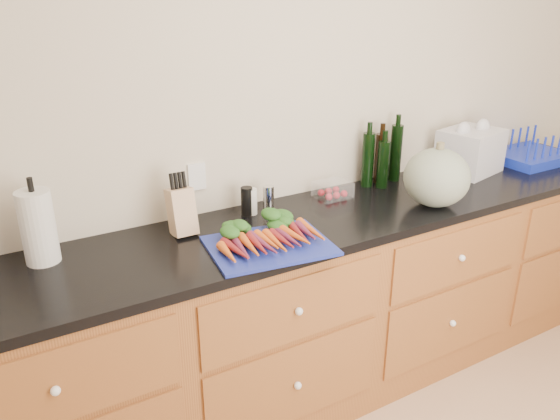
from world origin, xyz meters
TOP-DOWN VIEW (x-y plane):
  - wall_back at (0.00, 1.62)m, footprint 4.10×0.05m
  - cabinets at (0.00, 1.30)m, footprint 3.60×0.64m
  - countertop at (0.00, 1.30)m, footprint 3.64×0.62m
  - cutting_board at (-0.49, 1.14)m, footprint 0.52×0.42m
  - carrots at (-0.49, 1.17)m, footprint 0.41×0.28m
  - squash at (0.40, 1.14)m, footprint 0.30×0.30m
  - paper_towel at (-1.28, 1.46)m, footprint 0.12×0.12m
  - knife_block at (-0.73, 1.44)m, footprint 0.10×0.10m
  - grinder_salt at (-0.39, 1.48)m, footprint 0.05×0.05m
  - grinder_pepper at (-0.41, 1.48)m, footprint 0.05×0.05m
  - canister_chrome at (-0.30, 1.48)m, footprint 0.05×0.05m
  - tomato_box at (0.05, 1.47)m, footprint 0.17×0.13m
  - bottles at (0.38, 1.51)m, footprint 0.25×0.13m
  - grocery_bag at (0.94, 1.42)m, footprint 0.37×0.33m
  - dish_rack at (1.40, 1.38)m, footprint 0.43×0.35m

SIDE VIEW (x-z plane):
  - cabinets at x=0.00m, z-range 0.00..0.90m
  - countertop at x=0.00m, z-range 0.90..0.94m
  - cutting_board at x=-0.49m, z-range 0.94..0.95m
  - carrots at x=-0.49m, z-range 0.95..1.00m
  - tomato_box at x=0.05m, z-range 0.94..1.02m
  - dish_rack at x=1.40m, z-range 0.89..1.07m
  - canister_chrome at x=-0.30m, z-range 0.94..1.06m
  - grinder_salt at x=-0.39m, z-range 0.94..1.06m
  - grinder_pepper at x=-0.41m, z-range 0.94..1.07m
  - knife_block at x=-0.73m, z-range 0.94..1.13m
  - grocery_bag at x=0.94m, z-range 0.94..1.18m
  - bottles at x=0.38m, z-range 0.93..1.22m
  - squash at x=0.40m, z-range 0.94..1.21m
  - paper_towel at x=-1.28m, z-range 0.94..1.22m
  - wall_back at x=0.00m, z-range 0.00..2.60m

